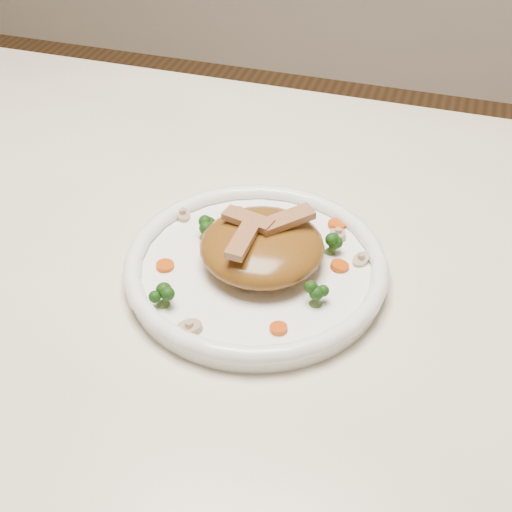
% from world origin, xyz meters
% --- Properties ---
extents(table, '(1.20, 0.80, 0.75)m').
position_xyz_m(table, '(0.00, 0.00, 0.65)').
color(table, white).
rests_on(table, ground).
extents(plate, '(0.33, 0.33, 0.02)m').
position_xyz_m(plate, '(0.08, -0.06, 0.76)').
color(plate, white).
rests_on(plate, table).
extents(noodle_mound, '(0.16, 0.16, 0.04)m').
position_xyz_m(noodle_mound, '(0.09, -0.05, 0.79)').
color(noodle_mound, brown).
rests_on(noodle_mound, plate).
extents(chicken_a, '(0.06, 0.06, 0.01)m').
position_xyz_m(chicken_a, '(0.11, -0.03, 0.82)').
color(chicken_a, tan).
rests_on(chicken_a, noodle_mound).
extents(chicken_b, '(0.06, 0.03, 0.01)m').
position_xyz_m(chicken_b, '(0.07, -0.04, 0.82)').
color(chicken_b, tan).
rests_on(chicken_b, noodle_mound).
extents(chicken_c, '(0.02, 0.06, 0.01)m').
position_xyz_m(chicken_c, '(0.08, -0.08, 0.82)').
color(chicken_c, tan).
rests_on(chicken_c, noodle_mound).
extents(broccoli_0, '(0.03, 0.03, 0.03)m').
position_xyz_m(broccoli_0, '(0.16, -0.01, 0.78)').
color(broccoli_0, '#1A450E').
rests_on(broccoli_0, plate).
extents(broccoli_1, '(0.03, 0.03, 0.03)m').
position_xyz_m(broccoli_1, '(0.01, -0.03, 0.78)').
color(broccoli_1, '#1A450E').
rests_on(broccoli_1, plate).
extents(broccoli_2, '(0.03, 0.03, 0.03)m').
position_xyz_m(broccoli_2, '(0.01, -0.15, 0.78)').
color(broccoli_2, '#1A450E').
rests_on(broccoli_2, plate).
extents(broccoli_3, '(0.03, 0.03, 0.03)m').
position_xyz_m(broccoli_3, '(0.16, -0.10, 0.78)').
color(broccoli_3, '#1A450E').
rests_on(broccoli_3, plate).
extents(carrot_0, '(0.02, 0.02, 0.00)m').
position_xyz_m(carrot_0, '(0.15, 0.04, 0.77)').
color(carrot_0, '#D34707').
rests_on(carrot_0, plate).
extents(carrot_1, '(0.02, 0.02, 0.00)m').
position_xyz_m(carrot_1, '(-0.01, -0.09, 0.77)').
color(carrot_1, '#D34707').
rests_on(carrot_1, plate).
extents(carrot_2, '(0.02, 0.02, 0.00)m').
position_xyz_m(carrot_2, '(0.17, -0.03, 0.77)').
color(carrot_2, '#D34707').
rests_on(carrot_2, plate).
extents(carrot_3, '(0.03, 0.03, 0.00)m').
position_xyz_m(carrot_3, '(0.03, 0.02, 0.77)').
color(carrot_3, '#D34707').
rests_on(carrot_3, plate).
extents(carrot_4, '(0.02, 0.02, 0.00)m').
position_xyz_m(carrot_4, '(0.14, -0.14, 0.77)').
color(carrot_4, '#D34707').
rests_on(carrot_4, plate).
extents(mushroom_0, '(0.03, 0.03, 0.01)m').
position_xyz_m(mushroom_0, '(0.05, -0.17, 0.77)').
color(mushroom_0, beige).
rests_on(mushroom_0, plate).
extents(mushroom_1, '(0.03, 0.03, 0.01)m').
position_xyz_m(mushroom_1, '(0.19, -0.02, 0.77)').
color(mushroom_1, beige).
rests_on(mushroom_1, plate).
extents(mushroom_2, '(0.03, 0.03, 0.01)m').
position_xyz_m(mushroom_2, '(-0.03, 0.00, 0.77)').
color(mushroom_2, beige).
rests_on(mushroom_2, plate).
extents(mushroom_3, '(0.03, 0.03, 0.01)m').
position_xyz_m(mushroom_3, '(0.16, 0.02, 0.77)').
color(mushroom_3, beige).
rests_on(mushroom_3, plate).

